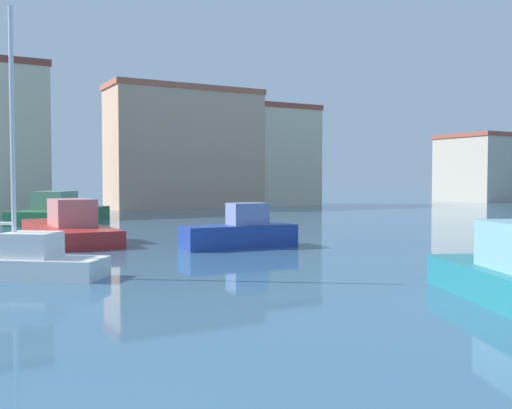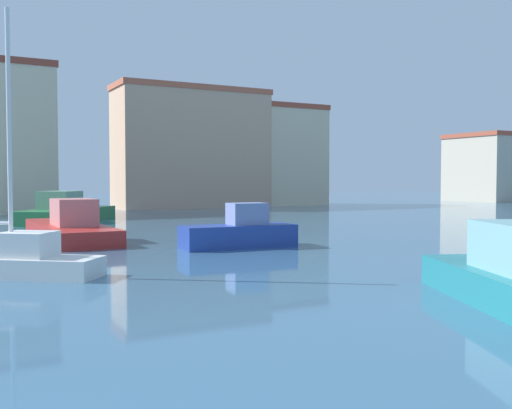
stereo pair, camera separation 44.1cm
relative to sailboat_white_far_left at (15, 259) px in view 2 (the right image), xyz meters
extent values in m
plane|color=#38607F|center=(11.63, 6.64, -0.47)|extent=(160.00, 160.00, 0.00)
cube|color=white|center=(-0.08, 0.06, -0.20)|extent=(4.65, 4.07, 0.54)
cube|color=silver|center=(0.30, -0.24, 0.40)|extent=(1.73, 1.70, 0.67)
cylinder|color=silver|center=(-0.08, 0.06, 3.37)|extent=(0.12, 0.12, 6.61)
cube|color=#B22823|center=(3.21, 9.38, -0.14)|extent=(2.48, 8.98, 0.67)
cube|color=#C4716E|center=(3.22, 8.42, 0.76)|extent=(1.60, 2.28, 1.12)
cube|color=#233D93|center=(8.30, 3.15, -0.04)|extent=(4.49, 1.80, 0.87)
cube|color=#6E7DB1|center=(8.67, 3.12, 0.81)|extent=(1.48, 1.12, 0.83)
cube|color=#28703D|center=(5.17, 20.39, -0.06)|extent=(7.23, 8.10, 0.82)
cube|color=gray|center=(4.63, 19.72, 0.89)|extent=(2.86, 2.90, 1.09)
cube|color=tan|center=(18.91, 33.77, 4.79)|extent=(13.97, 5.12, 10.53)
cube|color=#B25B42|center=(18.91, 33.77, 10.31)|extent=(14.25, 5.22, 0.50)
cube|color=beige|center=(27.89, 34.30, 4.28)|extent=(9.54, 5.78, 9.50)
cube|color=#9E4733|center=(27.89, 34.30, 9.27)|extent=(9.74, 5.89, 0.50)
cube|color=#B2A893|center=(58.66, 31.54, 3.27)|extent=(12.74, 8.14, 7.49)
cube|color=#9E4733|center=(58.66, 31.54, 7.27)|extent=(12.99, 8.30, 0.50)
camera|label=1|loc=(-2.16, -16.70, 2.14)|focal=41.32mm
camera|label=2|loc=(-1.77, -16.91, 2.14)|focal=41.32mm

